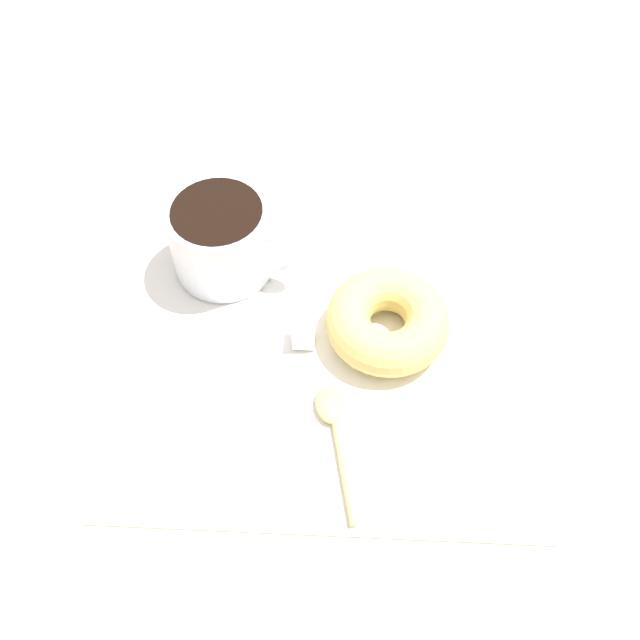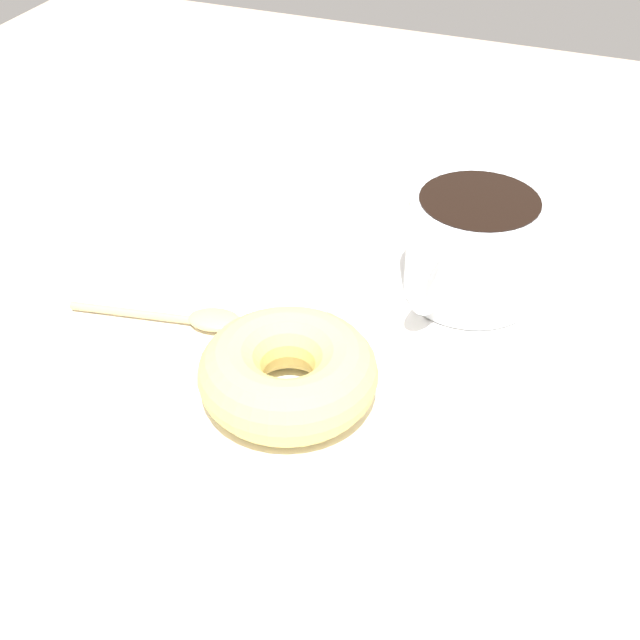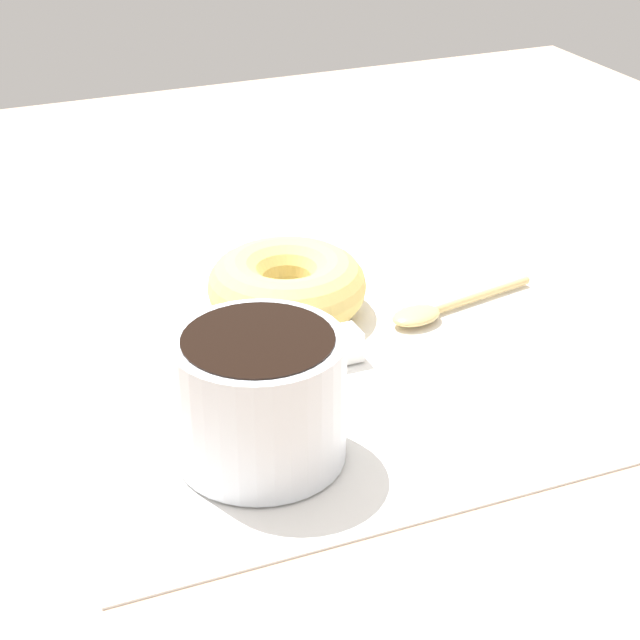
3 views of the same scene
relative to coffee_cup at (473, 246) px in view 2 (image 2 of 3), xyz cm
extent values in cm
cube|color=tan|center=(5.90, 10.06, -5.10)|extent=(120.00, 120.00, 2.00)
cube|color=white|center=(7.47, 9.38, -3.95)|extent=(36.38, 36.38, 0.30)
cylinder|color=silver|center=(-0.05, -0.16, -0.20)|extent=(9.23, 9.23, 7.21)
cylinder|color=black|center=(-0.05, -0.16, 3.21)|extent=(8.03, 8.03, 0.60)
torus|color=silver|center=(1.43, 4.64, -0.20)|extent=(2.31, 4.98, 4.94)
torus|color=#E5C66B|center=(7.35, 14.83, -1.85)|extent=(10.76, 10.76, 3.89)
ellipsoid|color=#D8B772|center=(14.76, 10.21, -3.35)|extent=(3.97, 3.01, 0.90)
cylinder|color=#D8B772|center=(20.20, 11.20, -3.52)|extent=(9.17, 2.20, 0.56)
cube|color=white|center=(8.37, 7.63, -2.82)|extent=(1.96, 1.96, 1.96)
camera|label=1|loc=(42.16, 10.42, 48.60)|focal=40.00mm
camera|label=2|loc=(-9.14, 51.26, 32.63)|focal=50.00mm
camera|label=3|loc=(-15.77, -45.39, 30.49)|focal=60.00mm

